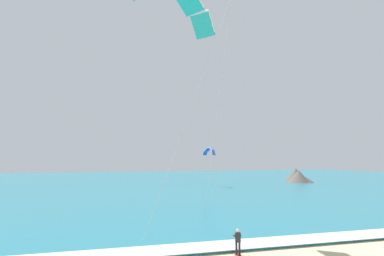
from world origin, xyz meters
The scene contains 6 objects.
sea centered at (0.00, 73.68, 0.10)m, with size 200.00×120.00×0.20m, color teal.
surf_foam centered at (0.00, 14.68, 0.22)m, with size 200.00×2.46×0.04m, color white.
surfboard centered at (-1.47, 12.93, 0.03)m, with size 0.72×1.46×0.09m.
kitesurfer centered at (-1.46, 12.95, 0.94)m, with size 0.59×0.59×1.69m.
kite_distant centered at (11.73, 57.74, 7.64)m, with size 1.55×4.55×1.65m.
headland_right centered at (36.78, 63.89, 1.58)m, with size 6.77×8.67×3.52m.
Camera 1 is at (-9.99, -6.80, 6.25)m, focal length 30.35 mm.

